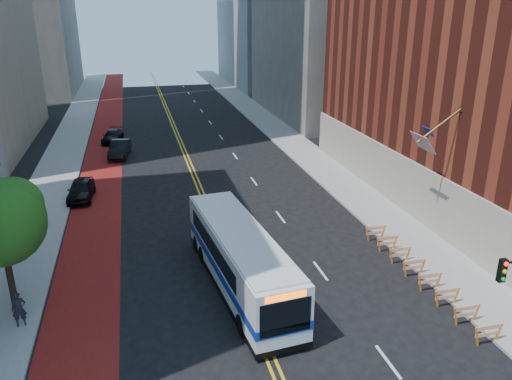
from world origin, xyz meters
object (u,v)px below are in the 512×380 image
Objects in this scene: street_tree at (0,219)px; car_b at (120,149)px; pedestrian at (19,309)px; car_c at (113,136)px; car_a at (81,190)px; transit_bus at (240,257)px.

street_tree is 1.37× the size of car_b.
pedestrian reaches higher than car_b.
car_b is 28.63m from pedestrian.
pedestrian is (-3.46, -34.50, 0.38)m from car_c.
car_a is 1.02× the size of car_c.
transit_bus is 2.81× the size of car_c.
car_c is at bearing 105.50° from car_b.
transit_bus reaches higher than pedestrian.
car_c is (2.02, 17.60, -0.13)m from car_a.
street_tree is 33.31m from car_c.
car_a is at bearing 74.41° from pedestrian.
transit_bus is 18.31m from car_a.
pedestrian reaches higher than car_c.
street_tree is at bearing 95.91° from pedestrian.
pedestrian is at bearing -179.71° from transit_bus.
street_tree is at bearing -92.33° from car_b.
car_b is at bearing 79.78° from street_tree.
car_a is (1.94, 15.20, -4.15)m from street_tree.
car_b is 6.25m from car_c.
car_a is at bearing -96.15° from car_b.
car_a is at bearing 114.67° from transit_bus.
car_a is 0.92× the size of car_b.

